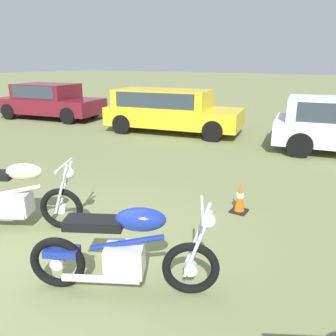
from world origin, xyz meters
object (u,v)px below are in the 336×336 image
motorcycle_blue (125,250)px  traffic_cone (240,198)px  motorcycle_cream (16,196)px  car_burgundy (49,99)px  car_yellow (168,108)px

motorcycle_blue → traffic_cone: 2.53m
motorcycle_cream → traffic_cone: bearing=11.8°
traffic_cone → car_burgundy: bearing=156.6°
motorcycle_cream → car_burgundy: bearing=109.3°
motorcycle_blue → car_burgundy: (-9.80, 6.88, 0.31)m
motorcycle_cream → car_yellow: size_ratio=0.37×
car_burgundy → traffic_cone: size_ratio=8.89×
car_yellow → traffic_cone: car_yellow is taller
car_burgundy → traffic_cone: car_burgundy is taller
motorcycle_blue → traffic_cone: bearing=54.3°
motorcycle_blue → traffic_cone: size_ratio=3.49×
motorcycle_cream → car_yellow: (-1.80, 6.94, 0.34)m
motorcycle_cream → traffic_cone: motorcycle_cream is taller
car_yellow → motorcycle_blue: bearing=-72.1°
motorcycle_blue → car_yellow: car_yellow is taller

